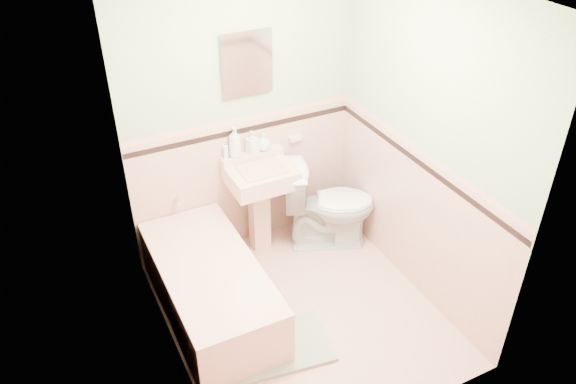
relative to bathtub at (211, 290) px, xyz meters
name	(u,v)px	position (x,y,z in m)	size (l,w,h in m)	color
floor	(302,312)	(0.63, -0.33, -0.23)	(2.20, 2.20, 0.00)	#E7A997
wall_back	(242,115)	(0.63, 0.77, 1.02)	(2.50, 2.50, 0.00)	beige
wall_front	(401,278)	(0.63, -1.43, 1.02)	(2.50, 2.50, 0.00)	beige
wall_left	(160,218)	(-0.37, -0.33, 1.02)	(2.50, 2.50, 0.00)	beige
wall_right	(424,147)	(1.63, -0.33, 1.02)	(2.50, 2.50, 0.00)	beige
wainscot_back	(246,183)	(0.63, 0.76, 0.38)	(2.00, 2.00, 0.00)	#E9AE9C
wainscot_front	(388,359)	(0.63, -1.42, 0.38)	(2.00, 2.00, 0.00)	#E9AE9C
wainscot_left	(173,296)	(-0.36, -0.33, 0.38)	(2.20, 2.20, 0.00)	#E9AE9C
wainscot_right	(412,219)	(1.62, -0.33, 0.38)	(2.20, 2.20, 0.00)	#E9AE9C
accent_back	(243,130)	(0.63, 0.75, 0.90)	(2.00, 2.00, 0.00)	black
accent_front	(396,294)	(0.63, -1.41, 0.90)	(2.00, 2.00, 0.00)	black
accent_left	(165,234)	(-0.35, -0.33, 0.89)	(2.20, 2.20, 0.00)	black
accent_right	(420,163)	(1.61, -0.33, 0.89)	(2.20, 2.20, 0.00)	black
cap_back	(243,120)	(0.63, 0.75, 0.99)	(2.00, 2.00, 0.00)	#E79A8C
cap_front	(398,280)	(0.63, -1.41, 0.99)	(2.00, 2.00, 0.00)	#E79A8C
cap_left	(163,221)	(-0.35, -0.33, 1.00)	(2.20, 2.20, 0.00)	#E79A8C
cap_right	(421,151)	(1.61, -0.33, 1.00)	(2.20, 2.20, 0.00)	#E79A8C
bathtub	(211,290)	(0.00, 0.00, 0.00)	(0.70, 1.50, 0.45)	#E2A998
tub_faucet	(177,200)	(0.00, 0.72, 0.41)	(0.04, 0.04, 0.12)	silver
sink	(262,211)	(0.68, 0.53, 0.20)	(0.55, 0.48, 0.86)	#E2A998
sink_faucet	(254,151)	(0.68, 0.67, 0.72)	(0.02, 0.02, 0.10)	silver
medicine_cabinet	(247,63)	(0.68, 0.74, 1.47)	(0.37, 0.04, 0.46)	white
soap_dish	(295,138)	(1.10, 0.73, 0.72)	(0.11, 0.07, 0.04)	#E2A998
soap_bottle_left	(235,142)	(0.53, 0.71, 0.83)	(0.10, 0.11, 0.27)	#B2B2B2
soap_bottle_mid	(252,142)	(0.69, 0.71, 0.79)	(0.09, 0.09, 0.20)	#B2B2B2
soap_bottle_right	(263,142)	(0.79, 0.71, 0.77)	(0.12, 0.12, 0.16)	#B2B2B2
tube	(226,152)	(0.45, 0.71, 0.75)	(0.04, 0.04, 0.12)	white
toilet	(329,205)	(1.27, 0.38, 0.18)	(0.46, 0.80, 0.82)	white
bucket	(307,221)	(1.16, 0.58, -0.10)	(0.26, 0.26, 0.26)	#1619A7
bath_mat	(278,347)	(0.30, -0.58, -0.21)	(0.76, 0.51, 0.03)	gray
shoe	(280,352)	(0.28, -0.66, -0.17)	(0.14, 0.07, 0.06)	#BF1E59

